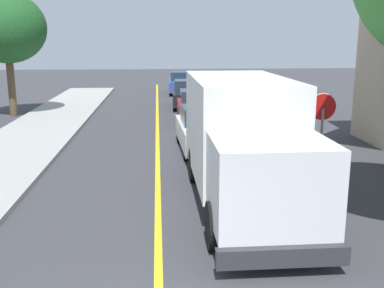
{
  "coord_description": "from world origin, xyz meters",
  "views": [
    {
      "loc": [
        0.04,
        -4.67,
        4.18
      ],
      "look_at": [
        0.95,
        7.29,
        1.4
      ],
      "focal_mm": 42.63,
      "sensor_mm": 36.0,
      "label": 1
    }
  ],
  "objects": [
    {
      "name": "parked_car_furthest",
      "position": [
        1.88,
        30.82,
        0.79
      ],
      "size": [
        2.01,
        4.48,
        1.67
      ],
      "color": "#2D4793",
      "rests_on": "ground"
    },
    {
      "name": "street_tree_down_block",
      "position": [
        -7.9,
        20.89,
        4.72
      ],
      "size": [
        4.16,
        4.16,
        6.62
      ],
      "color": "brown",
      "rests_on": "ground"
    },
    {
      "name": "stop_sign",
      "position": [
        4.82,
        8.1,
        1.86
      ],
      "size": [
        0.8,
        0.1,
        2.65
      ],
      "color": "gray",
      "rests_on": "ground"
    },
    {
      "name": "box_truck",
      "position": [
        2.17,
        6.42,
        1.77
      ],
      "size": [
        2.46,
        7.2,
        3.2
      ],
      "color": "silver",
      "rests_on": "ground"
    },
    {
      "name": "centre_line_yellow",
      "position": [
        0.0,
        10.0,
        0.0
      ],
      "size": [
        0.16,
        56.0,
        0.01
      ],
      "primitive_type": "cube",
      "color": "gold",
      "rests_on": "ground"
    },
    {
      "name": "parked_car_mid",
      "position": [
        1.98,
        17.91,
        0.79
      ],
      "size": [
        1.81,
        4.4,
        1.67
      ],
      "color": "maroon",
      "rests_on": "ground"
    },
    {
      "name": "parked_car_far",
      "position": [
        1.89,
        23.51,
        0.79
      ],
      "size": [
        1.97,
        4.47,
        1.67
      ],
      "color": "black",
      "rests_on": "ground"
    },
    {
      "name": "parked_car_near",
      "position": [
        1.76,
        12.24,
        0.79
      ],
      "size": [
        1.96,
        4.46,
        1.67
      ],
      "color": "silver",
      "rests_on": "ground"
    }
  ]
}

